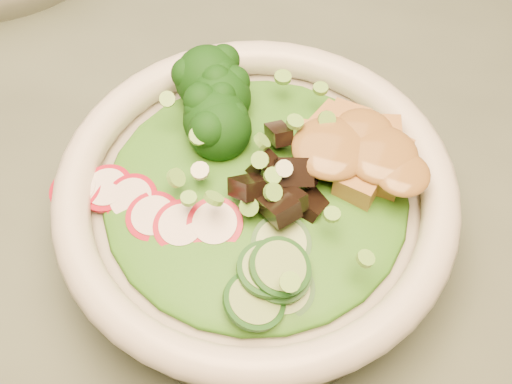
% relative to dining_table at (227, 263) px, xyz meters
% --- Properties ---
extents(dining_table, '(1.20, 0.80, 0.75)m').
position_rel_dining_table_xyz_m(dining_table, '(0.00, 0.00, 0.00)').
color(dining_table, black).
rests_on(dining_table, ground).
extents(salad_bowl, '(0.25, 0.25, 0.07)m').
position_rel_dining_table_xyz_m(salad_bowl, '(0.04, -0.03, 0.15)').
color(salad_bowl, beige).
rests_on(salad_bowl, dining_table).
extents(lettuce_bed, '(0.19, 0.19, 0.02)m').
position_rel_dining_table_xyz_m(lettuce_bed, '(0.04, -0.03, 0.17)').
color(lettuce_bed, '#195912').
rests_on(lettuce_bed, salad_bowl).
extents(broccoli_florets, '(0.09, 0.09, 0.04)m').
position_rel_dining_table_xyz_m(broccoli_florets, '(0.00, 0.02, 0.19)').
color(broccoli_florets, black).
rests_on(broccoli_florets, salad_bowl).
extents(radish_slices, '(0.11, 0.08, 0.02)m').
position_rel_dining_table_xyz_m(radish_slices, '(-0.01, -0.06, 0.17)').
color(radish_slices, maroon).
rests_on(radish_slices, salad_bowl).
extents(cucumber_slices, '(0.09, 0.09, 0.03)m').
position_rel_dining_table_xyz_m(cucumber_slices, '(0.07, -0.08, 0.18)').
color(cucumber_slices, '#94B665').
rests_on(cucumber_slices, salad_bowl).
extents(mushroom_heap, '(0.09, 0.09, 0.04)m').
position_rel_dining_table_xyz_m(mushroom_heap, '(0.05, -0.02, 0.18)').
color(mushroom_heap, black).
rests_on(mushroom_heap, salad_bowl).
extents(tofu_cubes, '(0.10, 0.09, 0.03)m').
position_rel_dining_table_xyz_m(tofu_cubes, '(0.09, 0.00, 0.18)').
color(tofu_cubes, olive).
rests_on(tofu_cubes, salad_bowl).
extents(peanut_sauce, '(0.07, 0.05, 0.02)m').
position_rel_dining_table_xyz_m(peanut_sauce, '(0.09, 0.00, 0.19)').
color(peanut_sauce, brown).
rests_on(peanut_sauce, tofu_cubes).
extents(scallion_garnish, '(0.18, 0.18, 0.02)m').
position_rel_dining_table_xyz_m(scallion_garnish, '(0.04, -0.03, 0.19)').
color(scallion_garnish, '#66AB3C').
rests_on(scallion_garnish, salad_bowl).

